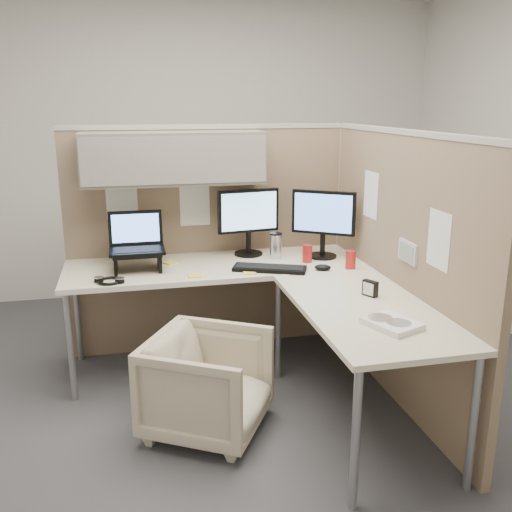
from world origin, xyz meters
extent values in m
plane|color=#38383D|center=(0.00, 0.00, 0.00)|extent=(4.50, 4.50, 0.00)
cube|color=#8C735B|center=(-0.10, 0.90, 0.80)|extent=(2.00, 0.05, 1.60)
cube|color=#A8A399|center=(-0.10, 0.90, 1.61)|extent=(2.00, 0.06, 0.03)
cube|color=slate|center=(-0.35, 0.75, 1.42)|extent=(1.20, 0.34, 0.34)
cube|color=gray|center=(-0.35, 0.57, 1.42)|extent=(1.18, 0.01, 0.30)
plane|color=white|center=(-0.70, 0.87, 1.15)|extent=(0.26, 0.00, 0.26)
plane|color=white|center=(-0.20, 0.87, 1.08)|extent=(0.26, 0.00, 0.26)
cube|color=#8C735B|center=(0.90, -0.10, 0.80)|extent=(0.05, 2.00, 1.60)
cube|color=#A8A399|center=(0.90, -0.10, 1.61)|extent=(0.06, 2.00, 0.03)
cube|color=#A8A399|center=(0.90, 0.90, 0.80)|extent=(0.06, 0.06, 1.60)
cube|color=silver|center=(0.87, -0.25, 0.96)|extent=(0.02, 0.20, 0.12)
cube|color=gray|center=(0.86, -0.25, 0.96)|extent=(0.00, 0.16, 0.09)
plane|color=white|center=(0.87, 0.30, 1.20)|extent=(0.00, 0.26, 0.26)
plane|color=white|center=(0.87, -0.55, 1.10)|extent=(0.00, 0.26, 0.26)
cube|color=beige|center=(-0.10, 0.54, 0.71)|extent=(2.00, 0.68, 0.03)
cube|color=beige|center=(0.54, -0.45, 0.71)|extent=(0.68, 1.30, 0.03)
cube|color=white|center=(-0.10, 0.20, 0.71)|extent=(2.00, 0.02, 0.03)
cylinder|color=gray|center=(-1.05, 0.25, 0.35)|extent=(0.04, 0.04, 0.70)
cylinder|color=gray|center=(-1.05, 0.83, 0.35)|extent=(0.04, 0.04, 0.70)
cylinder|color=gray|center=(0.25, -1.05, 0.35)|extent=(0.04, 0.04, 0.70)
cylinder|color=gray|center=(0.83, -1.05, 0.35)|extent=(0.04, 0.04, 0.70)
cylinder|color=gray|center=(0.25, 0.25, 0.35)|extent=(0.04, 0.04, 0.70)
imported|color=beige|center=(-0.29, -0.27, 0.31)|extent=(0.79, 0.80, 0.62)
cylinder|color=black|center=(0.16, 0.73, 0.74)|extent=(0.20, 0.20, 0.02)
cylinder|color=black|center=(0.16, 0.73, 0.82)|extent=(0.04, 0.04, 0.15)
cube|color=black|center=(0.16, 0.73, 1.05)|extent=(0.44, 0.09, 0.30)
cube|color=#8AC3EF|center=(0.16, 0.71, 1.05)|extent=(0.40, 0.06, 0.26)
cylinder|color=black|center=(0.64, 0.55, 0.74)|extent=(0.20, 0.20, 0.02)
cylinder|color=black|center=(0.64, 0.55, 0.82)|extent=(0.04, 0.04, 0.15)
cube|color=black|center=(0.64, 0.55, 1.05)|extent=(0.39, 0.27, 0.30)
cube|color=#5890F1|center=(0.63, 0.53, 1.05)|extent=(0.34, 0.22, 0.26)
cube|color=black|center=(-0.62, 0.51, 0.84)|extent=(0.31, 0.25, 0.02)
cube|color=black|center=(-0.76, 0.51, 0.79)|extent=(0.02, 0.22, 0.12)
cube|color=black|center=(-0.48, 0.51, 0.79)|extent=(0.02, 0.22, 0.12)
cube|color=black|center=(-0.62, 0.51, 0.86)|extent=(0.35, 0.25, 0.02)
cube|color=black|center=(-0.62, 0.65, 0.98)|extent=(0.35, 0.06, 0.22)
cube|color=#598CF2|center=(-0.62, 0.65, 0.98)|extent=(0.31, 0.04, 0.18)
cube|color=black|center=(0.21, 0.32, 0.74)|extent=(0.49, 0.33, 0.02)
ellipsoid|color=black|center=(0.54, 0.24, 0.75)|extent=(0.12, 0.10, 0.04)
cylinder|color=silver|center=(0.32, 0.59, 0.81)|extent=(0.08, 0.08, 0.17)
cylinder|color=black|center=(0.32, 0.59, 0.91)|extent=(0.08, 0.08, 0.01)
cylinder|color=#B21E1E|center=(0.73, 0.24, 0.79)|extent=(0.07, 0.07, 0.12)
cylinder|color=#B21E1E|center=(0.50, 0.45, 0.79)|extent=(0.07, 0.07, 0.12)
cube|color=yellow|center=(-0.41, 0.63, 0.73)|extent=(0.11, 0.11, 0.01)
cube|color=yellow|center=(-0.28, 0.29, 0.73)|extent=(0.08, 0.08, 0.01)
cube|color=yellow|center=(0.07, 0.28, 0.73)|extent=(0.08, 0.08, 0.01)
torus|color=black|center=(-0.80, 0.28, 0.74)|extent=(0.19, 0.19, 0.02)
cylinder|color=black|center=(-0.86, 0.31, 0.75)|extent=(0.06, 0.06, 0.03)
cylinder|color=black|center=(-0.74, 0.26, 0.75)|extent=(0.06, 0.06, 0.03)
cube|color=white|center=(0.55, -0.74, 0.74)|extent=(0.28, 0.31, 0.03)
cylinder|color=silver|center=(0.57, -0.77, 0.76)|extent=(0.12, 0.12, 0.00)
cylinder|color=silver|center=(0.51, -0.69, 0.76)|extent=(0.12, 0.12, 0.00)
cube|color=black|center=(0.63, -0.29, 0.77)|extent=(0.07, 0.09, 0.09)
cube|color=white|center=(0.61, -0.30, 0.77)|extent=(0.04, 0.06, 0.07)
camera|label=1|loc=(-0.67, -3.09, 1.78)|focal=40.00mm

